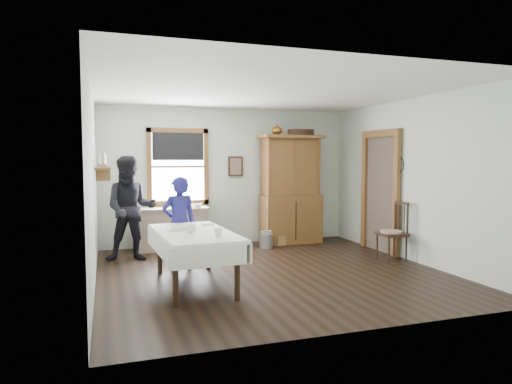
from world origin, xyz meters
TOP-DOWN VIEW (x-y plane):
  - room at (0.00, 0.00)m, footprint 5.01×5.01m
  - window at (-1.00, 2.46)m, footprint 1.18×0.07m
  - doorway at (2.46, 0.85)m, footprint 0.09×1.14m
  - wall_shelf at (-2.37, 1.54)m, footprint 0.24×1.00m
  - framed_picture at (0.15, 2.46)m, footprint 0.30×0.04m
  - rug_beater at (2.45, 0.30)m, footprint 0.01×0.27m
  - work_counter at (-1.18, 2.19)m, footprint 1.39×0.55m
  - china_hutch at (1.22, 2.15)m, footprint 1.29×0.64m
  - dining_table at (-1.23, -0.38)m, footprint 1.08×1.90m
  - spindle_chair at (2.19, 0.10)m, footprint 0.46×0.46m
  - pail at (0.56, 1.77)m, footprint 0.34×0.34m
  - wicker_basket at (0.95, 1.98)m, footprint 0.35×0.28m
  - woman_blue at (-1.28, 0.58)m, footprint 0.52×0.37m
  - figure_dark at (-1.95, 1.46)m, footprint 0.85×0.70m
  - table_cup_a at (-1.28, -0.46)m, footprint 0.17×0.17m
  - table_cup_b at (-1.02, -0.87)m, footprint 0.11×0.11m
  - table_bowl at (-1.40, -0.22)m, footprint 0.27×0.27m
  - counter_book at (-0.86, 2.25)m, footprint 0.20×0.25m
  - counter_bowl at (-0.72, 2.09)m, footprint 0.27×0.27m
  - shelf_bowl at (-2.37, 1.55)m, footprint 0.22×0.22m

SIDE VIEW (x-z plane):
  - wicker_basket at x=0.95m, z-range 0.00..0.18m
  - pail at x=0.56m, z-range 0.00..0.28m
  - dining_table at x=-1.23m, z-range 0.00..0.74m
  - work_counter at x=-1.18m, z-range 0.00..0.79m
  - spindle_chair at x=2.19m, z-range 0.00..0.99m
  - woman_blue at x=-1.28m, z-range 0.00..1.33m
  - table_bowl at x=-1.40m, z-range 0.74..0.79m
  - table_cup_a at x=-1.28m, z-range 0.74..0.84m
  - table_cup_b at x=-1.02m, z-range 0.74..0.84m
  - counter_book at x=-0.86m, z-range 0.79..0.81m
  - figure_dark at x=-1.95m, z-range 0.00..1.62m
  - counter_bowl at x=-0.72m, z-range 0.79..0.86m
  - china_hutch at x=1.22m, z-range 0.00..2.17m
  - doorway at x=2.46m, z-range 0.05..2.27m
  - room at x=0.00m, z-range 0.00..2.70m
  - framed_picture at x=0.15m, z-range 1.35..1.75m
  - wall_shelf at x=-2.37m, z-range 1.35..1.79m
  - shelf_bowl at x=-2.37m, z-range 1.57..1.62m
  - window at x=-1.00m, z-range 0.90..2.38m
  - rug_beater at x=2.45m, z-range 1.58..1.86m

